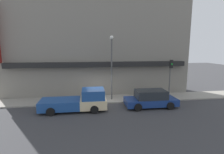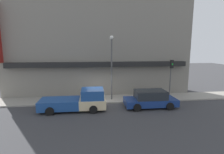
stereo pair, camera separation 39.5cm
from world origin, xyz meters
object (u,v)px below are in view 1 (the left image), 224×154
(parked_car, at_px, (151,99))
(traffic_light, at_px, (170,72))
(pickup_truck, at_px, (78,101))
(fire_hydrant, at_px, (98,97))
(street_lamp, at_px, (112,61))

(parked_car, xyz_separation_m, traffic_light, (2.68, 1.95, 2.03))
(pickup_truck, xyz_separation_m, traffic_light, (8.88, 1.95, 1.99))
(pickup_truck, distance_m, fire_hydrant, 2.71)
(street_lamp, xyz_separation_m, traffic_light, (5.79, -0.34, -1.14))
(pickup_truck, xyz_separation_m, fire_hydrant, (1.72, 2.08, -0.30))
(traffic_light, bearing_deg, street_lamp, 176.61)
(street_lamp, height_order, traffic_light, street_lamp)
(parked_car, xyz_separation_m, fire_hydrant, (-4.48, 2.08, -0.26))
(parked_car, xyz_separation_m, street_lamp, (-3.11, 2.29, 3.17))
(traffic_light, bearing_deg, parked_car, -143.94)
(pickup_truck, relative_size, parked_car, 1.19)
(pickup_truck, height_order, fire_hydrant, pickup_truck)
(street_lamp, bearing_deg, parked_car, -36.40)
(pickup_truck, relative_size, traffic_light, 1.39)
(fire_hydrant, bearing_deg, street_lamp, 8.96)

